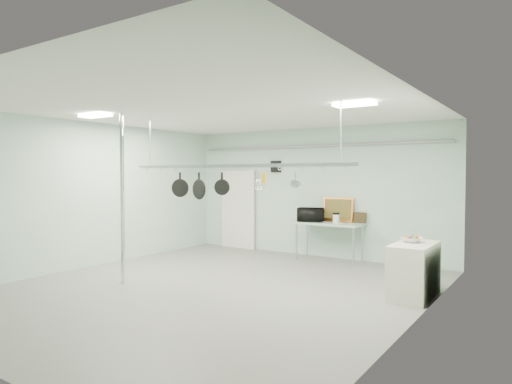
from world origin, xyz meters
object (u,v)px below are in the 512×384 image
Objects in this scene: skillet_right at (222,183)px; prep_table at (329,226)px; fruit_bowl at (411,240)px; skillet_mid at (199,186)px; microwave at (311,215)px; pot_rack at (232,164)px; side_cabinet at (414,270)px; chrome_pole at (122,198)px; coffee_canister at (336,219)px; skillet_left at (180,184)px.

prep_table is at bearing 55.18° from skillet_right.
fruit_bowl is 3.46m from skillet_right.
skillet_mid is at bearing -109.75° from prep_table.
pot_rack is at bearing 73.63° from microwave.
skillet_mid is (-0.79, 0.00, -0.41)m from pot_rack.
side_cabinet is at bearing 20.45° from pot_rack.
pot_rack is at bearing -96.91° from prep_table.
side_cabinet is 0.51m from fruit_bowl.
chrome_pole is 4.85m from prep_table.
skillet_right reaches higher than coffee_canister.
skillet_left is 1.16× the size of skillet_right.
microwave is 3.56m from skillet_left.
pot_rack reaches higher than prep_table.
chrome_pole is at bearing -120.44° from coffee_canister.
chrome_pole is 4.92m from coffee_canister.
skillet_mid is (1.11, 0.90, 0.22)m from chrome_pole.
skillet_right is at bearing -19.54° from skillet_left.
microwave is at bearing 63.08° from skillet_right.
skillet_right is at bearing 28.34° from chrome_pole.
fruit_bowl is at bearing -3.31° from skillet_left.
pot_rack is 8.03× the size of microwave.
coffee_canister is (-2.37, 2.21, 0.55)m from side_cabinet.
prep_table is at bearing 84.16° from skillet_mid.
coffee_canister is (0.18, 0.01, 0.17)m from prep_table.
prep_table is at bearing -175.96° from coffee_canister.
side_cabinet is 4.58m from skillet_left.
skillet_right is at bearing -100.83° from prep_table.
fruit_bowl is (2.94, -2.05, -0.13)m from microwave.
side_cabinet is 0.25× the size of pot_rack.
pot_rack is at bearing 13.92° from skillet_mid.
chrome_pole reaches higher than microwave.
coffee_canister is (2.48, 4.21, -0.60)m from chrome_pole.
coffee_canister is 3.52m from skillet_right.
pot_rack reaches higher than skillet_mid.
skillet_right is at bearing -158.75° from fruit_bowl.
prep_table is at bearing 43.57° from skillet_left.
skillet_left reaches higher than coffee_canister.
prep_table is 0.33× the size of pot_rack.
fruit_bowl is at bearing 23.82° from chrome_pole.
skillet_mid is (0.49, 0.00, -0.03)m from skillet_left.
chrome_pole reaches higher than side_cabinet.
prep_table is 3.64m from skillet_mid.
fruit_bowl is at bearing 32.18° from skillet_mid.
chrome_pole is at bearing -154.65° from pot_rack.
chrome_pole is at bearing -118.71° from prep_table.
prep_table is (2.30, 4.20, -0.77)m from chrome_pole.
skillet_left reaches higher than fruit_bowl.
coffee_canister is at bearing 52.33° from skillet_right.
skillet_right is at bearing 13.92° from skillet_mid.
pot_rack is at bearing -157.21° from fruit_bowl.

